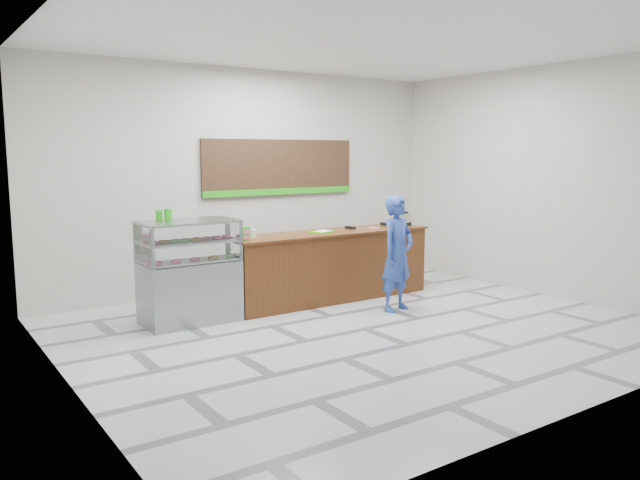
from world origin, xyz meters
TOP-DOWN VIEW (x-y plane):
  - floor at (0.00, 0.00)m, footprint 7.00×7.00m
  - back_wall at (0.00, 3.00)m, footprint 7.00×0.00m
  - ceiling at (0.00, 0.00)m, footprint 7.00×7.00m
  - sales_counter at (0.55, 1.55)m, footprint 3.26×0.76m
  - display_case at (-1.67, 1.55)m, footprint 1.22×0.72m
  - menu_board at (0.55, 2.96)m, footprint 2.80×0.06m
  - cash_register at (1.88, 1.61)m, footprint 0.40×0.41m
  - card_terminal at (0.99, 1.62)m, footprint 0.12×0.17m
  - serving_tray at (0.41, 1.54)m, footprint 0.40×0.35m
  - napkin_box at (-0.95, 1.64)m, footprint 0.18×0.18m
  - straw_cup at (-0.70, 1.61)m, footprint 0.07×0.07m
  - promo_box at (-0.95, 1.47)m, footprint 0.23×0.19m
  - donut_decal at (1.36, 1.52)m, footprint 0.18×0.18m
  - green_cup_left at (-1.97, 1.75)m, footprint 0.09×0.09m
  - green_cup_right at (-1.89, 1.64)m, footprint 0.10×0.10m
  - customer at (0.96, 0.50)m, footprint 0.66×0.50m

SIDE VIEW (x-z plane):
  - floor at x=0.00m, z-range 0.00..0.00m
  - sales_counter at x=0.55m, z-range 0.00..1.03m
  - display_case at x=-1.67m, z-range 0.01..1.34m
  - customer at x=0.96m, z-range 0.00..1.61m
  - donut_decal at x=1.36m, z-range 1.03..1.03m
  - serving_tray at x=0.41m, z-range 1.03..1.05m
  - card_terminal at x=0.99m, z-range 1.03..1.07m
  - straw_cup at x=-0.70m, z-range 1.03..1.14m
  - napkin_box at x=-0.95m, z-range 1.03..1.15m
  - promo_box at x=-0.95m, z-range 1.03..1.20m
  - cash_register at x=1.88m, z-range 0.99..1.32m
  - green_cup_left at x=-1.97m, z-range 1.33..1.47m
  - green_cup_right at x=-1.89m, z-range 1.33..1.49m
  - back_wall at x=0.00m, z-range -1.75..5.25m
  - menu_board at x=0.55m, z-range 1.48..2.38m
  - ceiling at x=0.00m, z-range 3.50..3.50m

